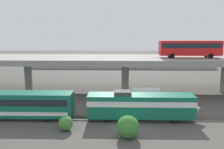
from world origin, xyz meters
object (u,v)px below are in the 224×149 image
Objects in this scene: parked_car_4 at (57,59)px; service_truck_west at (141,97)px; train_coach_lead at (1,104)px; parked_car_0 at (154,61)px; parked_car_1 at (63,60)px; parked_car_7 at (93,61)px; transit_bus_on_overpass at (190,47)px; parked_car_3 at (92,60)px; parked_car_2 at (120,60)px; parked_car_5 at (77,61)px; train_locomotive at (146,105)px; parked_car_6 at (173,61)px.

service_truck_west is at bearing 118.88° from parked_car_4.
service_truck_west is (20.57, 5.98, -0.53)m from train_coach_lead.
parked_car_0 reaches higher than service_truck_west.
parked_car_0 is 32.09m from parked_car_1.
train_coach_lead is at bearing -98.77° from parked_car_7.
transit_bus_on_overpass is 45.55m from parked_car_3.
parked_car_2 is at bearing 5.82° from parked_car_7.
parked_car_4 is at bearing -61.12° from service_truck_west.
parked_car_5 is (5.52, -1.68, 0.00)m from parked_car_1.
parked_car_1 is at bearing -62.40° from service_truck_west.
parked_car_2 is 9.55m from parked_car_7.
parked_car_3 is at bearing -10.98° from parked_car_0.
train_locomotive reaches higher than parked_car_4.
train_locomotive is 1.33× the size of transit_bus_on_overpass.
transit_bus_on_overpass is at bearing -138.87° from service_truck_west.
parked_car_3 is 1.00× the size of parked_car_7.
train_locomotive reaches higher than parked_car_3.
parked_car_1 is 0.89× the size of parked_car_5.
parked_car_3 is at bearing 122.11° from transit_bus_on_overpass.
parked_car_2 and parked_car_4 have the same top height.
parked_car_1 and parked_car_3 have the same top height.
train_coach_lead reaches higher than parked_car_3.
parked_car_4 is at bearing -26.23° from parked_car_5.
parked_car_0 is 22.27m from parked_car_3.
train_locomotive is 3.46× the size of parked_car_5.
parked_car_3 is at bearing 104.34° from train_locomotive.
parked_car_6 is (18.74, -1.16, -0.00)m from parked_car_2.
parked_car_2 is (20.33, 0.40, 0.00)m from parked_car_1.
parked_car_5 is (-4.64, -3.82, 0.00)m from parked_car_3.
parked_car_6 is (15.47, 44.39, 0.74)m from service_truck_west.
train_locomotive is 0.77× the size of train_coach_lead.
parked_car_4 is at bearing 175.79° from parked_car_6.
parked_car_2 is 18.78m from parked_car_6.
train_coach_lead is at bearing -180.00° from train_locomotive.
train_coach_lead is 51.17m from parked_car_7.
train_coach_lead is at bearing 87.12° from parked_car_5.
train_coach_lead is 53.73m from parked_car_4.
transit_bus_on_overpass is 42.94m from parked_car_7.
parked_car_0 and parked_car_5 have the same top height.
parked_car_4 and parked_car_7 have the same top height.
parked_car_1 is 0.89× the size of parked_car_4.
parked_car_2 and parked_car_6 have the same top height.
service_truck_west is 47.09m from parked_car_5.
parked_car_1 is 20.34m from parked_car_2.
service_truck_west is 1.50× the size of parked_car_6.
transit_bus_on_overpass reaches higher than parked_car_1.
parked_car_6 is (28.91, -2.90, 0.00)m from parked_car_3.
train_coach_lead is at bearing -108.56° from parked_car_2.
parked_car_2 is 1.01× the size of parked_car_4.
parked_car_3 and parked_car_6 have the same top height.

